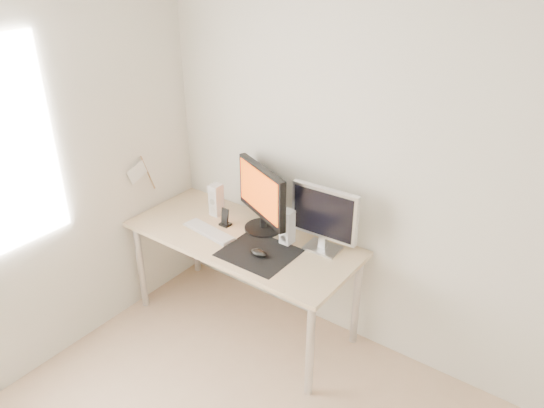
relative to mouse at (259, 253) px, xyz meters
The scene contains 11 objects.
wall_back 0.99m from the mouse, 35.29° to the left, with size 3.50×3.50×0.00m, color silver.
mousepad 0.04m from the mouse, 123.69° to the left, with size 0.45×0.40×0.00m, color black.
mouse is the anchor object (origin of this frame).
desk 0.28m from the mouse, 152.39° to the left, with size 1.60×0.70×0.73m.
main_monitor 0.41m from the mouse, 123.32° to the left, with size 0.52×0.34×0.47m.
second_monitor 0.47m from the mouse, 47.31° to the left, with size 0.45×0.17×0.43m.
speaker_left 0.64m from the mouse, 155.90° to the left, with size 0.07×0.09×0.23m.
speaker_right 0.26m from the mouse, 77.41° to the left, with size 0.07×0.09×0.23m.
keyboard 0.45m from the mouse, behind, with size 0.43×0.17×0.02m.
phone_dock 0.46m from the mouse, 157.85° to the left, with size 0.07×0.06×0.13m.
pennant 1.06m from the mouse, behind, with size 0.01×0.23×0.29m.
Camera 1 is at (1.03, -0.97, 2.57)m, focal length 35.00 mm.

